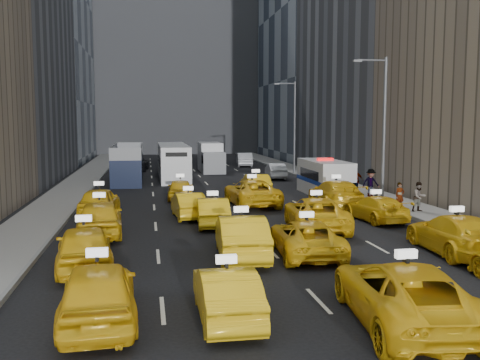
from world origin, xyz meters
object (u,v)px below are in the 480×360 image
Objects in this scene: taxi_2 at (405,293)px; pedestrian_0 at (400,196)px; taxi_1 at (226,293)px; city_bus at (173,162)px; box_truck at (211,158)px; double_decker at (128,164)px; taxi_0 at (98,292)px; nypd_van at (325,178)px.

taxi_2 is 17.84m from pedestrian_0.
city_bus reaches higher than taxi_1.
taxi_1 is 0.72× the size of taxi_2.
city_bus reaches higher than box_truck.
double_decker is at bearing -153.81° from city_bus.
box_truck is (8.15, 7.72, -0.09)m from double_decker.
city_bus is (3.60, 35.18, 0.71)m from taxi_0.
pedestrian_0 is at bearing -43.37° from double_decker.
taxi_0 reaches higher than taxi_1.
city_bus is (0.29, 35.46, 0.83)m from taxi_1.
taxi_1 is 0.66× the size of nypd_van.
city_bus is at bearing 113.17° from pedestrian_0.
taxi_2 is 0.49× the size of city_bus.
nypd_van is (10.34, 22.43, 0.49)m from taxi_1.
taxi_1 is 0.35× the size of city_bus.
taxi_1 is 4.62m from taxi_2.
taxi_2 is at bearing 166.12° from taxi_1.
taxi_1 is at bearing -122.57° from nypd_van.
pedestrian_0 is at bearing -58.97° from city_bus.
taxi_0 is 0.73× the size of box_truck.
box_truck is at bearing 49.54° from double_decker.
double_decker reaches higher than box_truck.
pedestrian_0 reaches higher than taxi_0.
nypd_van is at bearing -114.48° from taxi_1.
nypd_van is at bearing 97.39° from pedestrian_0.
pedestrian_0 reaches higher than taxi_2.
taxi_1 is (3.31, -0.28, -0.13)m from taxi_0.
pedestrian_0 is at bearing -83.31° from nypd_van.
taxi_2 is at bearing -94.35° from box_truck.
double_decker reaches higher than taxi_2.
pedestrian_0 is (7.82, -26.39, -0.53)m from box_truck.
taxi_1 is 41.54m from box_truck.
nypd_van is at bearing -32.38° from double_decker.
taxi_0 is 0.83× the size of taxi_2.
taxi_0 is 0.75× the size of nypd_van.
taxi_2 is at bearing -111.81° from nypd_van.
taxi_1 is at bearing 171.62° from taxi_0.
taxi_0 is 1.14× the size of taxi_1.
taxi_1 is 0.39× the size of double_decker.
box_truck reaches higher than nypd_van.
double_decker is 7.04× the size of pedestrian_0.
pedestrian_0 is (1.95, -7.53, -0.26)m from nypd_van.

